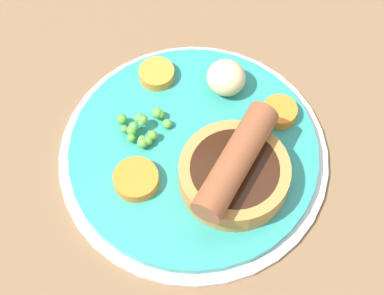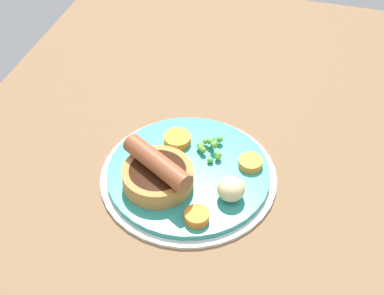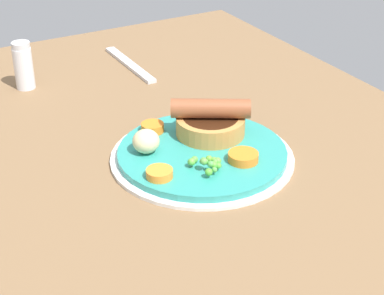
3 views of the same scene
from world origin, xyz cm
name	(u,v)px [view 3 (image 3 of 3)]	position (x,y,z in cm)	size (l,w,h in cm)	color
dining_table	(180,175)	(0.00, 0.00, 1.50)	(110.00, 80.00, 3.00)	brown
dinner_plate	(201,155)	(0.26, -3.39, 3.57)	(24.37, 24.37, 1.40)	silver
sausage_pudding	(210,121)	(3.38, -6.62, 6.35)	(9.47, 10.64, 5.22)	#BC8442
pea_pile	(207,163)	(-4.51, -1.43, 5.31)	(5.01, 4.16, 1.86)	#63B03F
potato_chunk_0	(146,141)	(3.15, 3.24, 5.97)	(3.64, 3.54, 3.15)	beige
carrot_slice_0	(154,127)	(7.91, -0.18, 5.01)	(3.16, 3.16, 1.21)	orange
carrot_slice_2	(243,157)	(-5.02, -6.53, 4.98)	(3.91, 3.91, 1.15)	orange
carrot_slice_3	(159,173)	(-3.30, 4.56, 4.93)	(3.34, 3.34, 1.05)	orange
fork	(130,64)	(34.64, -8.54, 3.30)	(18.00, 1.60, 0.60)	silver
salt_shaker	(23,66)	(34.30, 10.24, 6.88)	(3.09, 3.09, 7.84)	silver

